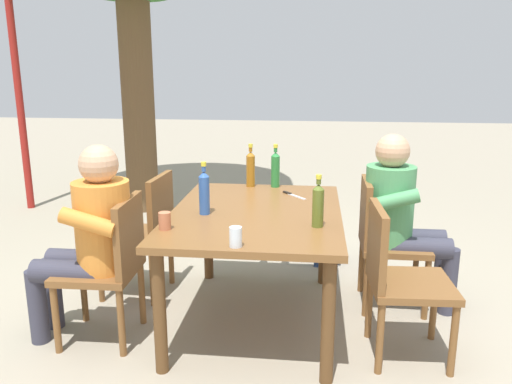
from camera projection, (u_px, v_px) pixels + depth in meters
ground_plane at (256, 319)px, 3.34m from camera, size 24.00×24.00×0.00m
dining_table at (256, 225)px, 3.18m from camera, size 1.43×1.04×0.73m
chair_near_right at (382, 236)px, 3.44m from camera, size 0.44×0.44×0.87m
chair_far_left at (111, 262)px, 3.00m from camera, size 0.45×0.45×0.87m
chair_near_left at (397, 275)px, 2.82m from camera, size 0.46×0.46×0.87m
chair_far_right at (146, 228)px, 3.61m from camera, size 0.47×0.47×0.87m
person_in_white_shirt at (401, 213)px, 3.39m from camera, size 0.47×0.61×1.18m
person_in_plaid_shirt at (91, 234)px, 2.97m from camera, size 0.47×0.61×1.18m
bottle_green at (275, 169)px, 3.75m from camera, size 0.06×0.06×0.32m
bottle_blue at (204, 192)px, 3.06m from camera, size 0.06×0.06×0.32m
bottle_olive at (318, 204)px, 2.83m from camera, size 0.06×0.06×0.30m
bottle_amber at (251, 168)px, 3.76m from camera, size 0.06×0.06×0.32m
cup_glass at (236, 237)px, 2.53m from camera, size 0.06×0.06×0.10m
cup_terracotta at (165, 221)px, 2.80m from camera, size 0.07×0.07×0.10m
table_knife at (292, 195)px, 3.53m from camera, size 0.20×0.17×0.01m
backpack_by_near_side at (325, 236)px, 4.27m from camera, size 0.31×0.22×0.46m
lamp_post at (10, 14)px, 5.41m from camera, size 0.56×0.20×3.02m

